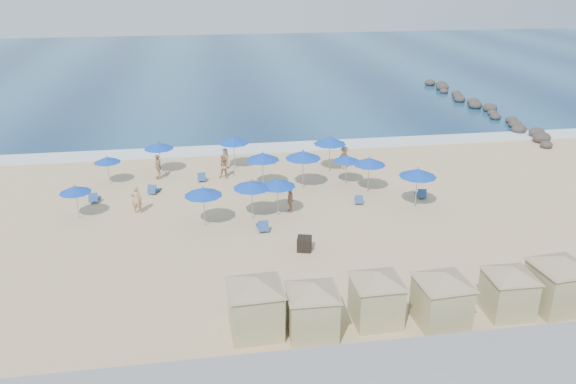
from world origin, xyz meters
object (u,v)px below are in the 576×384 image
object	(u,v)px
umbrella_1	(75,189)
umbrella_5	(263,156)
cabana_2	(377,290)
umbrella_9	(330,141)
umbrella_0	(107,160)
beachgoer_4	(225,158)
beachgoer_1	(224,167)
beachgoer_5	(158,167)
beachgoer_3	(344,158)
cabana_5	(560,275)
umbrella_4	(234,140)
umbrella_11	(418,173)
umbrella_3	(203,192)
umbrella_8	(369,161)
umbrella_6	(278,183)
beachgoer_0	(137,199)
rock_jetty	(480,107)
umbrella_10	(347,158)
cabana_0	(255,297)
umbrella_7	(303,155)
umbrella_12	(252,184)
cabana_1	(312,301)
beachgoer_2	(290,200)
cabana_4	(510,284)
trash_bin	(304,244)
umbrella_2	(159,146)

from	to	relation	value
umbrella_1	umbrella_5	bearing A→B (deg)	15.28
cabana_2	umbrella_9	distance (m)	18.62
umbrella_0	beachgoer_4	xyz separation A→B (m)	(8.08, 2.00, -1.01)
umbrella_5	beachgoer_1	xyz separation A→B (m)	(-2.51, 2.23, -1.38)
beachgoer_5	beachgoer_3	bearing A→B (deg)	79.10
cabana_2	cabana_5	world-z (taller)	cabana_5
umbrella_4	umbrella_11	distance (m)	13.89
umbrella_3	umbrella_5	size ratio (longest dim) A/B	0.96
umbrella_0	umbrella_8	bearing A→B (deg)	-13.33
umbrella_8	umbrella_1	bearing A→B (deg)	-175.74
umbrella_6	beachgoer_0	xyz separation A→B (m)	(-8.43, 1.66, -1.23)
cabana_2	umbrella_0	xyz separation A→B (m)	(-13.39, 18.25, 0.27)
rock_jetty	beachgoer_1	world-z (taller)	beachgoer_1
rock_jetty	cabana_5	world-z (taller)	cabana_5
umbrella_10	umbrella_11	bearing A→B (deg)	-54.62
rock_jetty	umbrella_9	distance (m)	25.07
cabana_0	beachgoer_3	distance (m)	20.45
cabana_0	umbrella_7	size ratio (longest dim) A/B	1.65
umbrella_8	umbrella_7	bearing A→B (deg)	162.38
umbrella_5	beachgoer_1	bearing A→B (deg)	138.39
umbrella_12	umbrella_10	bearing A→B (deg)	34.15
umbrella_9	umbrella_12	xyz separation A→B (m)	(-6.35, -7.33, -0.14)
cabana_1	umbrella_3	size ratio (longest dim) A/B	1.70
beachgoer_3	beachgoer_0	bearing A→B (deg)	-178.50
cabana_0	umbrella_6	world-z (taller)	cabana_0
umbrella_6	beachgoer_4	bearing A→B (deg)	106.82
rock_jetty	umbrella_11	bearing A→B (deg)	-124.56
cabana_0	beachgoer_0	distance (m)	14.26
rock_jetty	beachgoer_2	size ratio (longest dim) A/B	16.60
cabana_4	cabana_0	bearing A→B (deg)	178.08
cabana_4	umbrella_6	distance (m)	14.40
cabana_4	beachgoer_1	size ratio (longest dim) A/B	2.32
cabana_2	beachgoer_1	world-z (taller)	cabana_2
umbrella_5	beachgoer_0	bearing A→B (deg)	-159.91
beachgoer_0	beachgoer_2	distance (m)	9.33
beachgoer_2	beachgoer_3	xyz separation A→B (m)	(5.15, 6.93, 0.09)
trash_bin	umbrella_12	distance (m)	5.34
beachgoer_4	beachgoer_5	bearing A→B (deg)	128.70
cabana_4	beachgoer_4	distance (m)	23.39
beachgoer_5	umbrella_9	bearing A→B (deg)	78.27
cabana_5	umbrella_4	bearing A→B (deg)	122.10
umbrella_0	umbrella_2	bearing A→B (deg)	26.35
cabana_5	umbrella_1	xyz separation A→B (m)	(-22.59, 13.08, 0.22)
umbrella_9	umbrella_0	bearing A→B (deg)	-179.15
umbrella_3	umbrella_9	world-z (taller)	umbrella_9
umbrella_1	beachgoer_4	distance (m)	11.85
trash_bin	umbrella_2	bearing A→B (deg)	137.29
cabana_0	beachgoer_0	xyz separation A→B (m)	(-5.93, 12.95, -0.74)
umbrella_4	beachgoer_4	size ratio (longest dim) A/B	1.64
cabana_2	beachgoer_0	bearing A→B (deg)	130.37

